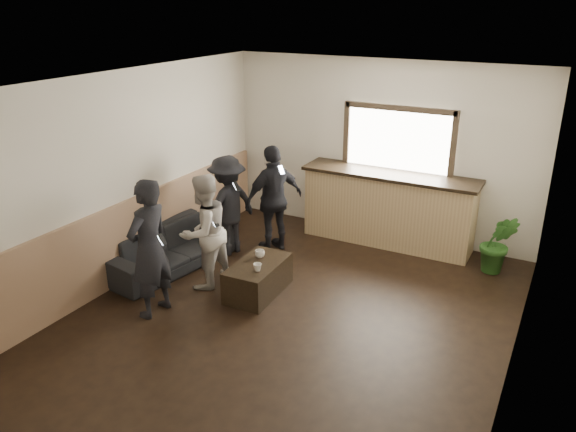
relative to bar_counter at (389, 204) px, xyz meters
The scene contains 12 objects.
ground 2.79m from the bar_counter, 96.35° to the right, with size 5.00×6.00×0.01m, color black.
room_shell 3.00m from the bar_counter, 111.04° to the right, with size 5.01×6.01×2.80m.
bar_counter is the anchor object (origin of this frame).
sofa 3.38m from the bar_counter, 136.79° to the right, with size 2.02×0.79×0.59m, color black.
coffee_table 2.61m from the bar_counter, 111.67° to the right, with size 0.54×0.97×0.43m, color black.
cup_a 2.45m from the bar_counter, 114.53° to the right, with size 0.13×0.13×0.10m, color silver.
cup_b 2.72m from the bar_counter, 108.08° to the right, with size 0.11×0.11×0.10m, color silver.
potted_plant 1.74m from the bar_counter, 10.14° to the right, with size 0.49×0.39×0.88m, color #2D6623.
person_a 3.88m from the bar_counter, 118.16° to the right, with size 0.49×0.65×1.72m.
person_b 3.04m from the bar_counter, 123.70° to the right, with size 0.72×0.86×1.56m.
person_c 2.50m from the bar_counter, 143.28° to the right, with size 0.82×1.10×1.51m.
person_d 1.81m from the bar_counter, 143.16° to the right, with size 0.82×1.03×1.64m.
Camera 1 is at (2.76, -5.28, 3.63)m, focal length 35.00 mm.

